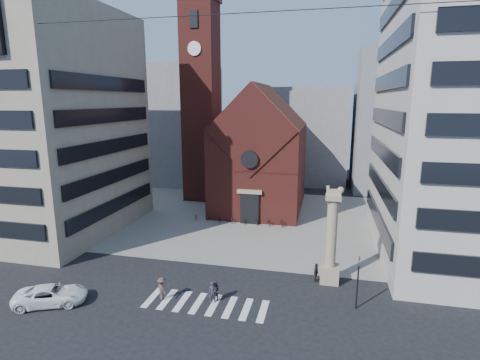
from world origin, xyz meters
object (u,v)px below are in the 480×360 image
white_car (51,295)px  scooter_0 (196,217)px  lion_column (331,245)px  pedestrian_0 (213,292)px  pedestrian_2 (316,272)px  pedestrian_1 (216,291)px  traffic_light (358,281)px

white_car → scooter_0: bearing=-33.7°
lion_column → pedestrian_0: size_ratio=4.92×
pedestrian_0 → pedestrian_2: (7.82, 5.43, -0.03)m
pedestrian_0 → lion_column: bearing=4.1°
white_car → pedestrian_2: 21.83m
pedestrian_0 → pedestrian_1: bearing=44.5°
lion_column → traffic_light: size_ratio=2.02×
lion_column → scooter_0: lion_column is taller
traffic_light → pedestrian_1: (-10.86, -1.28, -1.47)m
traffic_light → pedestrian_1: bearing=-173.3°
scooter_0 → traffic_light: bearing=-62.1°
lion_column → pedestrian_2: lion_column is taller
lion_column → scooter_0: size_ratio=5.44×
pedestrian_1 → lion_column: bearing=59.3°
white_car → pedestrian_2: (20.13, 8.44, 0.11)m
white_car → scooter_0: 22.83m
pedestrian_0 → pedestrian_1: size_ratio=1.08×
scooter_0 → pedestrian_0: bearing=-86.3°
pedestrian_1 → pedestrian_2: (7.71, 5.05, 0.03)m
traffic_light → pedestrian_2: size_ratio=2.53×
traffic_light → white_car: (-23.28, -4.67, -1.55)m
pedestrian_2 → traffic_light: bearing=-127.8°
white_car → scooter_0: (4.00, 22.47, -0.27)m
scooter_0 → white_car: bearing=-119.5°
pedestrian_2 → white_car: bearing=125.1°
traffic_light → pedestrian_1: traffic_light is taller
traffic_light → pedestrian_0: traffic_light is taller
pedestrian_0 → scooter_0: (-8.30, 19.46, -0.41)m
lion_column → white_car: lion_column is taller
white_car → pedestrian_0: bearing=-99.9°
traffic_light → scooter_0: size_ratio=2.70×
lion_column → pedestrian_1: size_ratio=5.30×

